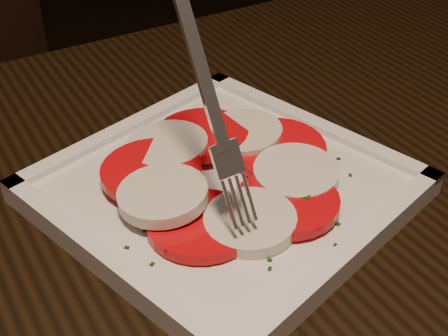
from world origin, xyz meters
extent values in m
cube|color=black|center=(0.16, -0.04, 0.73)|extent=(1.29, 0.94, 0.04)
cylinder|color=black|center=(0.73, 0.24, 0.35)|extent=(0.06, 0.06, 0.71)
cylinder|color=black|center=(0.35, 0.55, 0.21)|extent=(0.04, 0.04, 0.41)
cylinder|color=black|center=(0.35, 0.91, 0.21)|extent=(0.04, 0.04, 0.41)
cube|color=silver|center=(0.18, 0.02, 0.76)|extent=(0.30, 0.30, 0.01)
cylinder|color=red|center=(0.13, -0.02, 0.77)|extent=(0.08, 0.08, 0.01)
cylinder|color=beige|center=(0.16, -0.04, 0.77)|extent=(0.07, 0.07, 0.01)
cylinder|color=red|center=(0.20, -0.04, 0.77)|extent=(0.08, 0.08, 0.01)
cylinder|color=beige|center=(0.23, -0.02, 0.77)|extent=(0.07, 0.07, 0.02)
cylinder|color=red|center=(0.24, 0.02, 0.77)|extent=(0.08, 0.08, 0.02)
cylinder|color=beige|center=(0.23, 0.05, 0.78)|extent=(0.07, 0.07, 0.02)
cylinder|color=red|center=(0.20, 0.07, 0.78)|extent=(0.08, 0.08, 0.01)
cylinder|color=beige|center=(0.16, 0.07, 0.78)|extent=(0.07, 0.07, 0.02)
cylinder|color=red|center=(0.13, 0.05, 0.78)|extent=(0.08, 0.08, 0.01)
cylinder|color=beige|center=(0.12, 0.02, 0.78)|extent=(0.07, 0.07, 0.02)
cube|color=#12530E|center=(0.20, 0.05, 0.78)|extent=(0.03, 0.03, 0.00)
cube|color=#12530E|center=(0.22, -0.04, 0.78)|extent=(0.03, 0.02, 0.00)
cube|color=#12530E|center=(0.20, 0.06, 0.78)|extent=(0.02, 0.04, 0.00)
cube|color=#12530E|center=(0.19, 0.06, 0.78)|extent=(0.03, 0.03, 0.00)
cube|color=#12530E|center=(0.21, 0.07, 0.78)|extent=(0.03, 0.03, 0.00)
cube|color=#12530E|center=(0.24, 0.02, 0.78)|extent=(0.04, 0.02, 0.00)
cube|color=#12530E|center=(0.16, 0.08, 0.78)|extent=(0.02, 0.03, 0.00)
cube|color=#0C3609|center=(0.15, -0.07, 0.77)|extent=(0.00, 0.00, 0.00)
cube|color=#0C3609|center=(0.12, 0.10, 0.77)|extent=(0.00, 0.00, 0.00)
cube|color=#0C3609|center=(0.23, 0.08, 0.77)|extent=(0.00, 0.00, 0.00)
cube|color=#0C3609|center=(0.27, 0.05, 0.77)|extent=(0.00, 0.00, 0.00)
cube|color=#0C3609|center=(0.28, -0.01, 0.77)|extent=(0.00, 0.00, 0.00)
cube|color=#0C3609|center=(0.17, -0.07, 0.77)|extent=(0.00, 0.00, 0.00)
cube|color=#0C3609|center=(0.08, 0.00, 0.77)|extent=(0.00, 0.00, 0.00)
cube|color=#0C3609|center=(0.20, -0.09, 0.77)|extent=(0.00, 0.00, 0.00)
cube|color=#0C3609|center=(0.26, 0.05, 0.77)|extent=(0.00, 0.00, 0.00)
cube|color=#0C3609|center=(0.15, 0.11, 0.77)|extent=(0.00, 0.00, 0.00)
cube|color=#0C3609|center=(0.28, 0.02, 0.77)|extent=(0.00, 0.00, 0.00)
cube|color=#0C3609|center=(0.10, -0.02, 0.77)|extent=(0.00, 0.00, 0.00)
cube|color=#0C3609|center=(0.15, -0.08, 0.77)|extent=(0.00, 0.00, 0.00)
cube|color=#0C3609|center=(0.13, 0.09, 0.77)|extent=(0.00, 0.00, 0.00)
cube|color=#0C3609|center=(0.11, -0.03, 0.77)|extent=(0.00, 0.00, 0.00)
cube|color=#0C3609|center=(0.11, -0.05, 0.77)|extent=(0.00, 0.00, 0.00)
cube|color=#0C3609|center=(0.16, 0.11, 0.77)|extent=(0.00, 0.00, 0.00)
cube|color=#0C3609|center=(0.10, -0.02, 0.77)|extent=(0.00, 0.00, 0.00)
cube|color=#0C3609|center=(0.23, 0.10, 0.77)|extent=(0.00, 0.00, 0.00)
cube|color=#0C3609|center=(0.10, 0.01, 0.77)|extent=(0.00, 0.00, 0.00)
cube|color=#0C3609|center=(0.13, 0.09, 0.77)|extent=(0.00, 0.00, 0.00)
cube|color=#0C3609|center=(0.08, -0.03, 0.77)|extent=(0.00, 0.00, 0.00)
cube|color=#0C3609|center=(0.27, -0.04, 0.77)|extent=(0.00, 0.00, 0.00)
cube|color=#0C3609|center=(0.22, -0.07, 0.77)|extent=(0.00, 0.00, 0.00)
cube|color=#0C3609|center=(0.26, 0.06, 0.77)|extent=(0.00, 0.00, 0.00)
cube|color=#0C3609|center=(0.10, -0.02, 0.77)|extent=(0.00, 0.00, 0.00)
cube|color=#0C3609|center=(0.24, 0.11, 0.77)|extent=(0.00, 0.00, 0.00)
camera|label=1|loc=(-0.06, -0.30, 1.08)|focal=50.00mm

